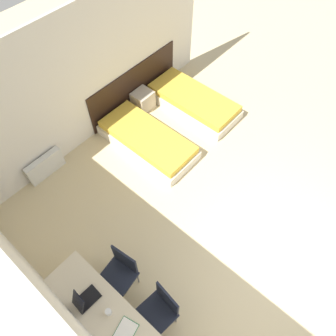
{
  "coord_description": "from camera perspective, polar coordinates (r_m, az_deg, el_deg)",
  "views": [
    {
      "loc": [
        -2.44,
        0.29,
        5.2
      ],
      "look_at": [
        0.0,
        2.43,
        0.55
      ],
      "focal_mm": 35.0,
      "sensor_mm": 36.0,
      "label": 1
    }
  ],
  "objects": [
    {
      "name": "ground_plane",
      "position": [
        5.75,
        19.34,
        -16.46
      ],
      "size": [
        20.0,
        20.0,
        0.0
      ],
      "primitive_type": "plane",
      "color": "beige"
    },
    {
      "name": "wall_back",
      "position": [
        6.17,
        -14.68,
        14.52
      ],
      "size": [
        6.19,
        0.05,
        2.7
      ],
      "color": "silver",
      "rests_on": "ground_plane"
    },
    {
      "name": "wall_left",
      "position": [
        4.31,
        -22.34,
        -17.22
      ],
      "size": [
        0.05,
        5.42,
        2.7
      ],
      "color": "silver",
      "rests_on": "ground_plane"
    },
    {
      "name": "headboard_panel",
      "position": [
        7.23,
        -5.84,
        13.96
      ],
      "size": [
        2.47,
        0.03,
        0.95
      ],
      "color": "black",
      "rests_on": "ground_plane"
    },
    {
      "name": "bed_near_window",
      "position": [
        6.56,
        -3.6,
        4.86
      ],
      "size": [
        0.91,
        2.03,
        0.35
      ],
      "color": "beige",
      "rests_on": "ground_plane"
    },
    {
      "name": "bed_near_door",
      "position": [
        7.32,
        4.42,
        11.46
      ],
      "size": [
        0.91,
        2.03,
        0.35
      ],
      "color": "beige",
      "rests_on": "ground_plane"
    },
    {
      "name": "nightstand",
      "position": [
        7.29,
        -4.41,
        11.67
      ],
      "size": [
        0.42,
        0.38,
        0.42
      ],
      "color": "beige",
      "rests_on": "ground_plane"
    },
    {
      "name": "radiator",
      "position": [
        6.51,
        -20.56,
        0.3
      ],
      "size": [
        0.73,
        0.12,
        0.45
      ],
      "color": "silver",
      "rests_on": "ground_plane"
    },
    {
      "name": "desk",
      "position": [
        4.75,
        -9.93,
        -24.5
      ],
      "size": [
        0.56,
        1.99,
        0.74
      ],
      "color": "beige",
      "rests_on": "ground_plane"
    },
    {
      "name": "chair_near_laptop",
      "position": [
        4.98,
        -8.38,
        -17.46
      ],
      "size": [
        0.52,
        0.52,
        0.9
      ],
      "rotation": [
        0.0,
        0.0,
        0.13
      ],
      "color": "black",
      "rests_on": "ground_plane"
    },
    {
      "name": "chair_near_notebook",
      "position": [
        4.8,
        -1.51,
        -23.4
      ],
      "size": [
        0.52,
        0.52,
        0.9
      ],
      "rotation": [
        0.0,
        0.0,
        -0.12
      ],
      "color": "black",
      "rests_on": "ground_plane"
    },
    {
      "name": "laptop",
      "position": [
        4.63,
        -14.4,
        -21.38
      ],
      "size": [
        0.34,
        0.23,
        0.32
      ],
      "rotation": [
        0.0,
        0.0,
        -0.05
      ],
      "color": "black",
      "rests_on": "desk"
    },
    {
      "name": "open_notebook",
      "position": [
        4.52,
        -7.46,
        -26.46
      ],
      "size": [
        0.35,
        0.29,
        0.02
      ],
      "rotation": [
        0.0,
        0.0,
        0.24
      ],
      "color": "#236B3D",
      "rests_on": "desk"
    },
    {
      "name": "mug",
      "position": [
        4.56,
        -10.34,
        -23.45
      ],
      "size": [
        0.08,
        0.08,
        0.09
      ],
      "color": "white",
      "rests_on": "desk"
    }
  ]
}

